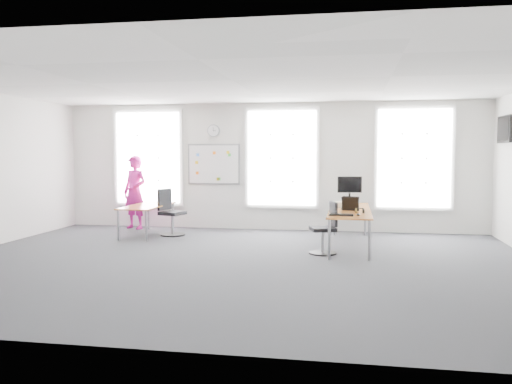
% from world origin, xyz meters
% --- Properties ---
extents(floor, '(10.00, 10.00, 0.00)m').
position_xyz_m(floor, '(0.00, 0.00, 0.00)').
color(floor, '#2B2B31').
rests_on(floor, ground).
extents(ceiling, '(10.00, 10.00, 0.00)m').
position_xyz_m(ceiling, '(0.00, 0.00, 3.00)').
color(ceiling, white).
rests_on(ceiling, ground).
extents(wall_back, '(10.00, 0.00, 10.00)m').
position_xyz_m(wall_back, '(0.00, 4.00, 1.50)').
color(wall_back, silver).
rests_on(wall_back, ground).
extents(wall_front, '(10.00, 0.00, 10.00)m').
position_xyz_m(wall_front, '(0.00, -4.00, 1.50)').
color(wall_front, silver).
rests_on(wall_front, ground).
extents(window_left, '(1.60, 0.06, 2.20)m').
position_xyz_m(window_left, '(-3.00, 3.97, 1.70)').
color(window_left, silver).
rests_on(window_left, wall_back).
extents(window_mid, '(1.60, 0.06, 2.20)m').
position_xyz_m(window_mid, '(0.30, 3.97, 1.70)').
color(window_mid, silver).
rests_on(window_mid, wall_back).
extents(window_right, '(1.60, 0.06, 2.20)m').
position_xyz_m(window_right, '(3.30, 3.97, 1.70)').
color(window_right, silver).
rests_on(window_right, wall_back).
extents(desk_right, '(0.79, 2.97, 0.72)m').
position_xyz_m(desk_right, '(1.89, 2.01, 0.68)').
color(desk_right, '#AC5E21').
rests_on(desk_right, ground).
extents(desk_left, '(0.73, 1.83, 0.67)m').
position_xyz_m(desk_left, '(-2.54, 2.69, 0.61)').
color(desk_left, '#AC5E21').
rests_on(desk_left, ground).
extents(chair_right, '(0.53, 0.53, 0.94)m').
position_xyz_m(chair_right, '(1.47, 1.11, 0.41)').
color(chair_right, black).
rests_on(chair_right, ground).
extents(chair_left, '(0.59, 0.58, 1.03)m').
position_xyz_m(chair_left, '(-2.03, 2.73, 0.45)').
color(chair_left, black).
rests_on(chair_left, ground).
extents(person, '(0.75, 0.62, 1.76)m').
position_xyz_m(person, '(-3.20, 3.58, 0.88)').
color(person, '#C31A87').
rests_on(person, ground).
extents(whiteboard, '(1.20, 0.03, 0.90)m').
position_xyz_m(whiteboard, '(-1.35, 3.97, 1.55)').
color(whiteboard, white).
rests_on(whiteboard, wall_back).
extents(wall_clock, '(0.30, 0.04, 0.30)m').
position_xyz_m(wall_clock, '(-1.35, 3.97, 2.35)').
color(wall_clock, gray).
rests_on(wall_clock, wall_back).
extents(tv, '(0.06, 0.90, 0.55)m').
position_xyz_m(tv, '(4.95, 3.00, 2.30)').
color(tv, black).
rests_on(tv, wall_right).
extents(keyboard, '(0.44, 0.19, 0.02)m').
position_xyz_m(keyboard, '(1.75, 0.91, 0.73)').
color(keyboard, black).
rests_on(keyboard, desk_right).
extents(mouse, '(0.07, 0.11, 0.04)m').
position_xyz_m(mouse, '(2.04, 0.94, 0.74)').
color(mouse, black).
rests_on(mouse, desk_right).
extents(lens_cap, '(0.07, 0.07, 0.01)m').
position_xyz_m(lens_cap, '(2.05, 1.20, 0.73)').
color(lens_cap, black).
rests_on(lens_cap, desk_right).
extents(headphones, '(0.17, 0.09, 0.10)m').
position_xyz_m(headphones, '(2.07, 1.34, 0.77)').
color(headphones, black).
rests_on(headphones, desk_right).
extents(laptop_sleeve, '(0.34, 0.27, 0.27)m').
position_xyz_m(laptop_sleeve, '(1.90, 1.74, 0.86)').
color(laptop_sleeve, black).
rests_on(laptop_sleeve, desk_right).
extents(paper_stack, '(0.41, 0.35, 0.12)m').
position_xyz_m(paper_stack, '(1.78, 2.31, 0.78)').
color(paper_stack, beige).
rests_on(paper_stack, desk_right).
extents(monitor, '(0.52, 0.21, 0.59)m').
position_xyz_m(monitor, '(1.88, 3.29, 1.08)').
color(monitor, black).
rests_on(monitor, desk_right).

